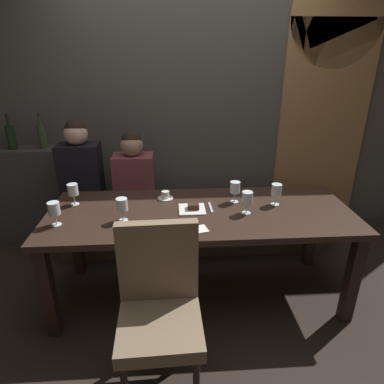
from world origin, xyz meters
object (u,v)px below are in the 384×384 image
(wine_bottle_dark_red, at_px, (11,137))
(diner_bearded, at_px, (134,172))
(wine_glass_end_left, at_px, (73,191))
(dining_table, at_px, (200,221))
(wine_glass_near_right, at_px, (54,209))
(wine_bottle_pale_label, at_px, (42,136))
(espresso_cup, at_px, (165,196))
(dessert_plate, at_px, (192,208))
(fork_on_table, at_px, (211,207))
(wine_glass_end_right, at_px, (235,188))
(wine_glass_far_left, at_px, (247,198))
(diner_redhead, at_px, (81,168))
(chair_near_side, at_px, (159,301))
(wine_glass_center_front, at_px, (276,191))
(banquette_bench, at_px, (194,226))
(wine_glass_far_right, at_px, (122,205))

(wine_bottle_dark_red, bearing_deg, diner_bearded, -14.14)
(wine_glass_end_left, bearing_deg, wine_bottle_dark_red, 131.97)
(dining_table, relative_size, wine_glass_near_right, 13.41)
(wine_bottle_pale_label, bearing_deg, espresso_cup, -34.55)
(dining_table, height_order, wine_bottle_dark_red, wine_bottle_dark_red)
(dessert_plate, xyz_separation_m, fork_on_table, (0.14, 0.03, -0.01))
(wine_glass_end_right, bearing_deg, wine_glass_far_left, -75.94)
(diner_redhead, bearing_deg, chair_near_side, -63.16)
(wine_glass_far_left, xyz_separation_m, dessert_plate, (-0.38, 0.08, -0.10))
(wine_glass_end_right, xyz_separation_m, dessert_plate, (-0.33, -0.12, -0.10))
(wine_bottle_dark_red, xyz_separation_m, fork_on_table, (1.78, -0.98, -0.33))
(wine_glass_center_front, distance_m, wine_glass_near_right, 1.56)
(diner_bearded, relative_size, wine_bottle_dark_red, 2.21)
(banquette_bench, xyz_separation_m, fork_on_table, (0.08, -0.66, 0.51))
(diner_redhead, height_order, fork_on_table, diner_redhead)
(banquette_bench, relative_size, wine_glass_far_right, 15.24)
(wine_glass_end_right, xyz_separation_m, espresso_cup, (-0.53, 0.09, -0.09))
(banquette_bench, relative_size, fork_on_table, 14.71)
(wine_glass_end_left, xyz_separation_m, wine_glass_end_right, (1.21, -0.03, -0.00))
(wine_bottle_dark_red, bearing_deg, wine_glass_end_right, -24.11)
(wine_glass_end_right, relative_size, espresso_cup, 1.37)
(chair_near_side, relative_size, wine_glass_end_right, 5.98)
(diner_redhead, xyz_separation_m, wine_glass_center_front, (1.59, -0.66, 0.01))
(wine_bottle_dark_red, relative_size, wine_glass_end_right, 1.99)
(dining_table, bearing_deg, wine_glass_near_right, -171.10)
(dessert_plate, bearing_deg, banquette_bench, 85.32)
(wine_glass_center_front, distance_m, dessert_plate, 0.64)
(wine_glass_far_left, bearing_deg, dining_table, 169.31)
(diner_redhead, distance_m, dessert_plate, 1.20)
(wine_glass_far_left, relative_size, fork_on_table, 0.96)
(wine_glass_end_left, distance_m, fork_on_table, 1.03)
(chair_near_side, xyz_separation_m, wine_bottle_pale_label, (-1.13, 1.75, 0.51))
(banquette_bench, distance_m, wine_bottle_dark_red, 1.93)
(wine_glass_far_left, height_order, wine_glass_near_right, same)
(wine_glass_far_left, height_order, fork_on_table, wine_glass_far_left)
(banquette_bench, distance_m, wine_bottle_pale_label, 1.68)
(wine_bottle_pale_label, relative_size, wine_glass_end_right, 1.99)
(dining_table, relative_size, wine_glass_end_left, 13.41)
(wine_glass_center_front, xyz_separation_m, wine_glass_far_right, (-1.11, -0.19, 0.00))
(diner_redhead, distance_m, espresso_cup, 0.92)
(diner_bearded, bearing_deg, wine_glass_near_right, -115.71)
(wine_glass_near_right, bearing_deg, diner_redhead, 92.99)
(wine_glass_center_front, xyz_separation_m, wine_glass_far_left, (-0.25, -0.13, 0.00))
(dining_table, bearing_deg, wine_glass_end_right, 26.29)
(wine_glass_end_left, bearing_deg, wine_glass_near_right, -96.54)
(wine_bottle_dark_red, distance_m, wine_glass_end_right, 2.18)
(diner_redhead, relative_size, espresso_cup, 6.91)
(banquette_bench, height_order, wine_glass_center_front, wine_glass_center_front)
(wine_glass_end_left, relative_size, wine_glass_end_right, 1.00)
(espresso_cup, bearing_deg, wine_glass_end_left, -174.85)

